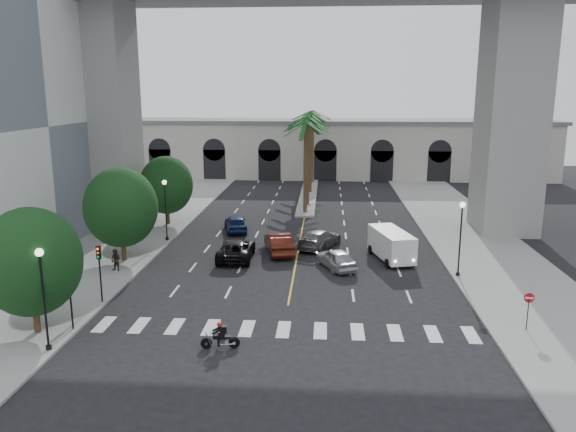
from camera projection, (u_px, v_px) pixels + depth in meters
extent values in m
plane|color=black|center=(286.00, 319.00, 31.91)|extent=(140.00, 140.00, 0.00)
cube|color=gray|center=(122.00, 243.00, 47.51)|extent=(8.00, 100.00, 0.15)
cube|color=gray|center=(483.00, 250.00, 45.49)|extent=(8.00, 100.00, 0.15)
cube|color=gray|center=(308.00, 196.00, 68.89)|extent=(2.00, 24.00, 0.20)
cube|color=beige|center=(312.00, 150.00, 84.59)|extent=(70.00, 10.00, 8.00)
cube|color=slate|center=(313.00, 121.00, 83.66)|extent=(71.00, 10.50, 0.50)
cube|color=gray|center=(511.00, 117.00, 49.81)|extent=(5.00, 6.00, 20.80)
cube|color=gray|center=(105.00, 116.00, 52.31)|extent=(5.00, 6.00, 20.80)
cylinder|color=#47331E|center=(305.00, 169.00, 58.14)|extent=(0.40, 0.40, 9.50)
cylinder|color=#47331E|center=(308.00, 163.00, 61.99)|extent=(0.40, 0.40, 9.80)
cylinder|color=#47331E|center=(306.00, 161.00, 65.96)|extent=(0.40, 0.40, 9.30)
cylinder|color=#47331E|center=(310.00, 154.00, 69.74)|extent=(0.40, 0.40, 10.10)
cylinder|color=#47331E|center=(309.00, 152.00, 73.71)|extent=(0.40, 0.40, 9.60)
cylinder|color=#47331E|center=(312.00, 148.00, 77.55)|extent=(0.40, 0.40, 9.90)
cylinder|color=#382616|center=(36.00, 314.00, 29.61)|extent=(0.36, 0.36, 2.34)
ellipsoid|color=black|center=(31.00, 262.00, 28.99)|extent=(5.20, 5.20, 5.72)
cylinder|color=#382616|center=(123.00, 246.00, 42.26)|extent=(0.36, 0.36, 2.45)
ellipsoid|color=black|center=(121.00, 207.00, 41.61)|extent=(5.44, 5.44, 5.98)
cylinder|color=#382616|center=(168.00, 213.00, 53.96)|extent=(0.36, 0.36, 2.27)
ellipsoid|color=black|center=(166.00, 185.00, 53.36)|extent=(5.04, 5.04, 5.54)
cylinder|color=black|center=(49.00, 349.00, 27.78)|extent=(0.28, 0.28, 0.36)
cylinder|color=black|center=(44.00, 303.00, 27.25)|extent=(0.11, 0.11, 5.00)
sphere|color=white|center=(39.00, 252.00, 26.69)|extent=(0.40, 0.40, 0.40)
cylinder|color=black|center=(167.00, 239.00, 48.22)|extent=(0.28, 0.28, 0.36)
cylinder|color=black|center=(166.00, 212.00, 47.69)|extent=(0.11, 0.11, 5.00)
sphere|color=white|center=(164.00, 182.00, 47.14)|extent=(0.40, 0.40, 0.40)
cylinder|color=black|center=(458.00, 275.00, 38.89)|extent=(0.28, 0.28, 0.36)
cylinder|color=black|center=(460.00, 241.00, 38.36)|extent=(0.11, 0.11, 5.00)
sphere|color=white|center=(463.00, 205.00, 37.81)|extent=(0.40, 0.40, 0.40)
cylinder|color=black|center=(71.00, 301.00, 29.86)|extent=(0.10, 0.10, 3.50)
cube|color=black|center=(68.00, 274.00, 29.53)|extent=(0.25, 0.18, 0.80)
cylinder|color=black|center=(100.00, 276.00, 33.75)|extent=(0.10, 0.10, 3.50)
cube|color=black|center=(99.00, 252.00, 33.43)|extent=(0.25, 0.18, 0.80)
cylinder|color=black|center=(206.00, 343.00, 28.11)|extent=(0.59, 0.17, 0.58)
cylinder|color=black|center=(234.00, 343.00, 28.20)|extent=(0.59, 0.17, 0.58)
cube|color=silver|center=(221.00, 342.00, 28.14)|extent=(0.42, 0.32, 0.25)
cube|color=black|center=(218.00, 337.00, 28.07)|extent=(0.55, 0.28, 0.19)
cube|color=black|center=(227.00, 337.00, 28.11)|extent=(0.46, 0.29, 0.12)
cylinder|color=black|center=(210.00, 333.00, 28.00)|extent=(0.10, 0.53, 0.03)
cube|color=black|center=(222.00, 330.00, 28.02)|extent=(0.30, 0.40, 0.50)
cube|color=black|center=(225.00, 329.00, 28.02)|extent=(0.17, 0.31, 0.37)
sphere|color=red|center=(219.00, 324.00, 27.94)|extent=(0.25, 0.25, 0.25)
imported|color=#A6A7AB|center=(336.00, 259.00, 40.83)|extent=(3.35, 4.63, 1.46)
imported|color=#48170E|center=(279.00, 243.00, 44.57)|extent=(2.91, 5.38, 1.68)
imported|color=black|center=(236.00, 249.00, 43.10)|extent=(2.63, 5.54, 1.53)
imported|color=#5A595D|center=(319.00, 239.00, 46.23)|extent=(4.03, 5.60, 1.51)
imported|color=#10204E|center=(236.00, 223.00, 51.49)|extent=(2.95, 4.89, 1.56)
cube|color=silver|center=(391.00, 244.00, 42.72)|extent=(3.27, 5.67, 1.98)
cube|color=black|center=(404.00, 250.00, 40.25)|extent=(1.83, 0.70, 0.84)
cylinder|color=black|center=(388.00, 263.00, 40.95)|extent=(0.44, 0.74, 0.69)
cylinder|color=black|center=(412.00, 262.00, 41.30)|extent=(0.44, 0.74, 0.69)
cylinder|color=black|center=(371.00, 250.00, 44.56)|extent=(0.44, 0.74, 0.69)
cylinder|color=black|center=(393.00, 248.00, 44.90)|extent=(0.44, 0.74, 0.69)
imported|color=black|center=(40.00, 286.00, 34.50)|extent=(0.61, 0.42, 1.61)
imported|color=black|center=(116.00, 260.00, 39.73)|extent=(0.89, 0.78, 1.57)
cylinder|color=black|center=(528.00, 313.00, 29.81)|extent=(0.05, 0.05, 2.21)
cylinder|color=#B20C17|center=(529.00, 298.00, 29.62)|extent=(0.55, 0.08, 0.55)
cube|color=silver|center=(529.00, 298.00, 29.62)|extent=(0.42, 0.06, 0.09)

